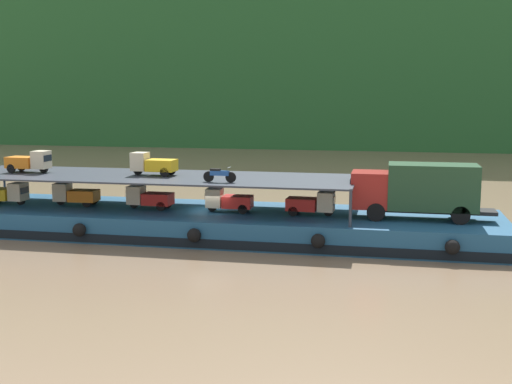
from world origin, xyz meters
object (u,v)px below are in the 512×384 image
at_px(mini_truck_upper_stern, 29,162).
at_px(mini_truck_upper_mid, 153,164).
at_px(motorcycle_upper_port, 219,175).
at_px(mini_truck_lower_aft, 75,194).
at_px(covered_lorry, 418,189).
at_px(mini_truck_lower_stern, 7,193).
at_px(cargo_barge, 213,223).
at_px(mini_truck_lower_mid, 149,198).
at_px(mini_truck_lower_fore, 228,200).
at_px(mini_truck_lower_bow, 312,203).

xyz_separation_m(mini_truck_upper_stern, mini_truck_upper_mid, (8.12, 0.19, 0.00)).
bearing_deg(motorcycle_upper_port, mini_truck_lower_aft, 168.74).
height_order(covered_lorry, mini_truck_lower_stern, covered_lorry).
distance_m(cargo_barge, motorcycle_upper_port, 3.85).
xyz_separation_m(mini_truck_lower_mid, mini_truck_lower_fore, (4.96, -0.03, 0.00)).
bearing_deg(mini_truck_lower_mid, mini_truck_lower_stern, -178.39).
height_order(covered_lorry, mini_truck_upper_stern, mini_truck_upper_stern).
bearing_deg(mini_truck_lower_stern, mini_truck_upper_mid, 3.77).
height_order(cargo_barge, mini_truck_upper_stern, mini_truck_upper_stern).
relative_size(mini_truck_upper_stern, motorcycle_upper_port, 1.46).
height_order(mini_truck_lower_stern, mini_truck_lower_mid, same).
bearing_deg(cargo_barge, covered_lorry, -1.35).
bearing_deg(mini_truck_lower_fore, mini_truck_lower_stern, -179.07).
bearing_deg(mini_truck_lower_mid, mini_truck_lower_aft, 177.61).
relative_size(mini_truck_lower_stern, mini_truck_lower_bow, 1.00).
height_order(cargo_barge, mini_truck_lower_mid, mini_truck_lower_mid).
relative_size(mini_truck_lower_fore, motorcycle_upper_port, 1.45).
height_order(mini_truck_lower_aft, mini_truck_lower_mid, same).
bearing_deg(mini_truck_lower_fore, covered_lorry, -0.24).
distance_m(mini_truck_lower_bow, motorcycle_upper_port, 5.55).
height_order(covered_lorry, mini_truck_lower_mid, covered_lorry).
relative_size(mini_truck_upper_mid, motorcycle_upper_port, 1.46).
relative_size(mini_truck_lower_stern, mini_truck_upper_mid, 1.01).
bearing_deg(mini_truck_lower_stern, covered_lorry, 0.43).
distance_m(mini_truck_lower_bow, mini_truck_upper_stern, 17.96).
relative_size(mini_truck_lower_bow, mini_truck_upper_mid, 1.01).
relative_size(mini_truck_lower_mid, motorcycle_upper_port, 1.46).
xyz_separation_m(mini_truck_lower_aft, mini_truck_upper_stern, (-3.01, -0.03, 2.00)).
distance_m(mini_truck_lower_stern, mini_truck_lower_bow, 19.27).
bearing_deg(covered_lorry, mini_truck_lower_mid, 179.72).
bearing_deg(mini_truck_upper_mid, motorcycle_upper_port, -24.14).
xyz_separation_m(covered_lorry, motorcycle_upper_port, (-10.88, -1.67, 0.74)).
height_order(covered_lorry, mini_truck_upper_mid, mini_truck_upper_mid).
bearing_deg(cargo_barge, mini_truck_lower_stern, -178.00).
xyz_separation_m(covered_lorry, mini_truck_lower_mid, (-15.76, 0.08, -1.00)).
xyz_separation_m(cargo_barge, mini_truck_lower_fore, (1.00, -0.23, 1.44)).
bearing_deg(mini_truck_upper_stern, covered_lorry, -0.61).
xyz_separation_m(covered_lorry, mini_truck_lower_bow, (-5.88, -0.01, -1.00)).
relative_size(mini_truck_lower_aft, mini_truck_upper_stern, 1.00).
distance_m(mini_truck_lower_mid, mini_truck_upper_stern, 8.21).
bearing_deg(mini_truck_lower_bow, covered_lorry, 0.07).
bearing_deg(mini_truck_lower_bow, mini_truck_upper_stern, 179.16).
bearing_deg(mini_truck_upper_mid, covered_lorry, -1.62).
bearing_deg(mini_truck_lower_aft, mini_truck_upper_mid, 1.77).
bearing_deg(mini_truck_lower_mid, mini_truck_upper_stern, 178.73).
distance_m(covered_lorry, mini_truck_lower_fore, 10.85).
relative_size(mini_truck_lower_stern, mini_truck_lower_fore, 1.01).
xyz_separation_m(cargo_barge, mini_truck_lower_bow, (5.92, -0.29, 1.44)).
xyz_separation_m(cargo_barge, covered_lorry, (11.80, -0.28, 2.44)).
bearing_deg(cargo_barge, mini_truck_lower_bow, -2.76).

